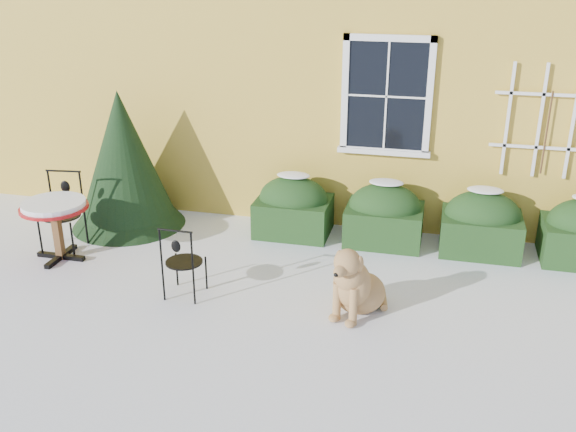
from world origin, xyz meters
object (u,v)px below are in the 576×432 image
(patio_chair_near, at_px, (183,261))
(evergreen_shrub, at_px, (125,173))
(dog, at_px, (355,286))
(bistro_table, at_px, (55,211))
(patio_chair_far, at_px, (62,212))

(patio_chair_near, bearing_deg, evergreen_shrub, -47.77)
(dog, bearing_deg, patio_chair_near, -157.43)
(evergreen_shrub, xyz_separation_m, bistro_table, (-0.34, -1.30, -0.14))
(bistro_table, height_order, patio_chair_near, patio_chair_near)
(bistro_table, distance_m, dog, 4.04)
(bistro_table, bearing_deg, dog, -7.08)
(evergreen_shrub, relative_size, patio_chair_near, 2.21)
(evergreen_shrub, xyz_separation_m, dog, (3.66, -1.80, -0.45))
(bistro_table, bearing_deg, evergreen_shrub, 75.28)
(patio_chair_near, height_order, dog, patio_chair_near)
(evergreen_shrub, relative_size, patio_chair_far, 1.88)
(evergreen_shrub, distance_m, patio_chair_far, 1.12)
(dog, bearing_deg, patio_chair_far, -170.50)
(patio_chair_near, relative_size, patio_chair_far, 0.85)
(evergreen_shrub, distance_m, bistro_table, 1.35)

